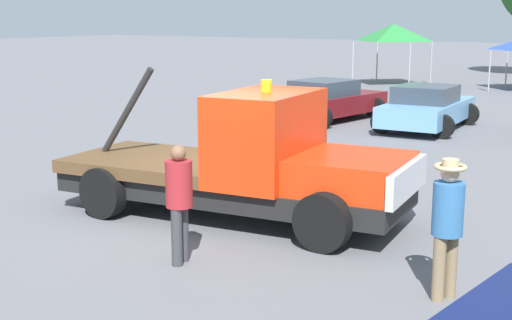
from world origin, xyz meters
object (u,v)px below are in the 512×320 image
parked_car_skyblue (427,108)px  traffic_cone (412,162)px  person_near_truck (448,218)px  parked_car_maroon (327,101)px  person_at_hood (179,196)px  canopy_tent_green (394,33)px  tow_truck (251,165)px

parked_car_skyblue → traffic_cone: size_ratio=8.01×
person_near_truck → parked_car_maroon: person_near_truck is taller
person_at_hood → canopy_tent_green: size_ratio=0.57×
person_at_hood → tow_truck: bearing=85.3°
tow_truck → person_at_hood: tow_truck is taller
tow_truck → canopy_tent_green: (-7.12, 23.31, 1.61)m
person_near_truck → parked_car_maroon: 14.94m
person_near_truck → traffic_cone: (-2.89, 6.49, -0.78)m
person_near_truck → parked_car_maroon: size_ratio=0.37×
tow_truck → parked_car_maroon: size_ratio=1.33×
person_near_truck → person_at_hood: person_near_truck is taller
person_at_hood → traffic_cone: 7.30m
person_near_truck → traffic_cone: bearing=138.5°
person_near_truck → tow_truck: bearing=-177.9°
tow_truck → canopy_tent_green: 24.43m
person_at_hood → parked_car_skyblue: 13.38m
tow_truck → traffic_cone: tow_truck is taller
parked_car_skyblue → tow_truck: bearing=-178.5°
person_near_truck → person_at_hood: size_ratio=1.04×
parked_car_maroon → parked_car_skyblue: 3.36m
person_near_truck → parked_car_maroon: bearing=147.5°
canopy_tent_green → traffic_cone: 20.26m
canopy_tent_green → traffic_cone: size_ratio=5.40×
parked_car_skyblue → person_at_hood: bearing=-177.8°
person_at_hood → person_near_truck: bearing=-1.5°
tow_truck → parked_car_skyblue: bearing=87.9°
parked_car_maroon → parked_car_skyblue: size_ratio=1.06×
traffic_cone → parked_car_maroon: bearing=131.0°
traffic_cone → person_near_truck: bearing=-66.0°
tow_truck → person_at_hood: size_ratio=3.72×
person_at_hood → parked_car_maroon: person_at_hood is taller
parked_car_maroon → parked_car_skyblue: bearing=-81.3°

